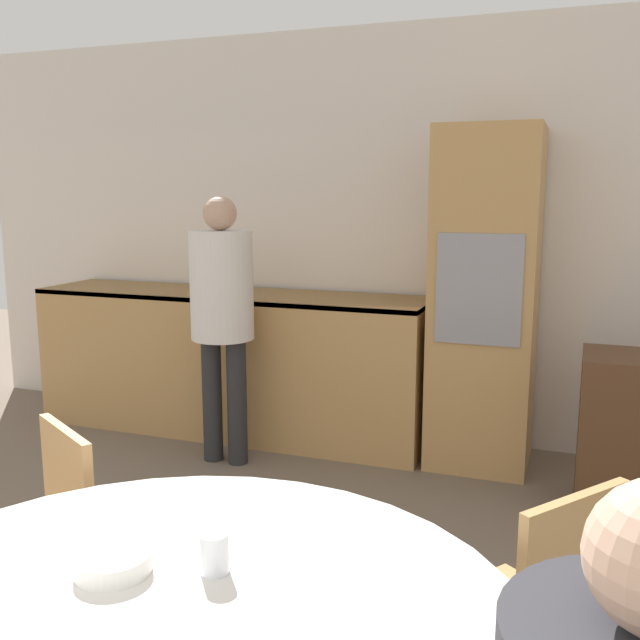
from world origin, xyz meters
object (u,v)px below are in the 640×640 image
chair_far_right (537,616)px  person_standing (222,303)px  oven_unit (485,300)px  cup (214,553)px  bowl_centre (113,563)px  chair_far_left (40,549)px

chair_far_right → person_standing: person_standing is taller
oven_unit → person_standing: (-1.42, -0.53, -0.01)m
oven_unit → person_standing: bearing=-159.5°
chair_far_right → cup: size_ratio=9.56×
oven_unit → bowl_centre: bearing=-98.0°
chair_far_right → person_standing: 2.64m
oven_unit → cup: oven_unit is taller
person_standing → cup: (1.21, -2.34, -0.14)m
oven_unit → cup: size_ratio=21.55×
chair_far_left → bowl_centre: (0.61, -0.44, 0.30)m
cup → person_standing: bearing=117.4°
chair_far_right → cup: 0.90m
person_standing → chair_far_right: bearing=-44.1°
oven_unit → chair_far_left: size_ratio=2.25×
chair_far_right → cup: chair_far_right is taller
cup → bowl_centre: size_ratio=0.54×
chair_far_right → bowl_centre: 1.10m
chair_far_right → cup: bearing=-14.5°
chair_far_left → cup: bearing=6.8°
oven_unit → bowl_centre: oven_unit is taller
chair_far_left → chair_far_right: size_ratio=1.00×
chair_far_left → cup: size_ratio=9.56×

